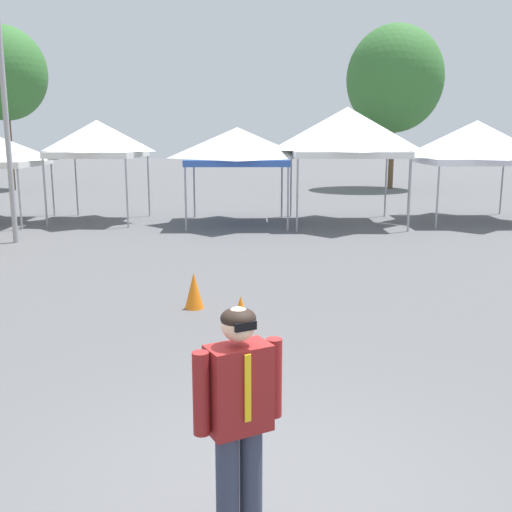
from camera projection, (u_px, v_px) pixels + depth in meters
name	position (u px, v px, depth m)	size (l,w,h in m)	color
ground_plane	(264.00, 500.00, 4.78)	(140.00, 140.00, 0.00)	#5B5B5E
canopy_tent_behind_right	(97.00, 139.00, 19.61)	(2.97, 2.97, 3.33)	#9E9EA3
canopy_tent_behind_left	(237.00, 146.00, 19.08)	(3.30, 3.30, 3.09)	#9E9EA3
canopy_tent_center	(347.00, 132.00, 19.03)	(3.53, 3.53, 3.73)	#9E9EA3
canopy_tent_left_of_center	(476.00, 142.00, 19.71)	(3.61, 3.61, 3.32)	#9E9EA3
person_foreground	(239.00, 414.00, 4.00)	(0.58, 0.41, 1.78)	#33384C
tree_behind_tents_left	(4.00, 73.00, 30.33)	(4.29, 4.29, 8.28)	brown
tree_behind_tents_center	(395.00, 79.00, 31.09)	(5.01, 5.01, 8.46)	brown
traffic_cone_lot_center	(241.00, 312.00, 8.95)	(0.32, 0.32, 0.51)	orange
traffic_cone_near_barrier	(194.00, 291.00, 9.99)	(0.32, 0.32, 0.61)	orange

